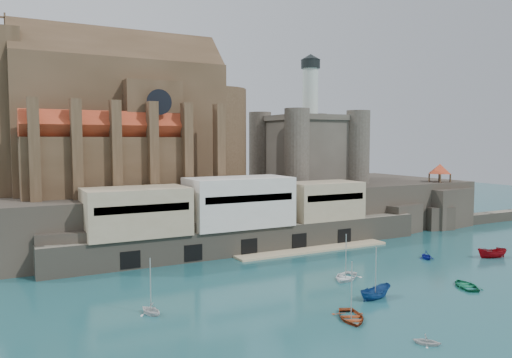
{
  "coord_description": "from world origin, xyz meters",
  "views": [
    {
      "loc": [
        -47.76,
        -54.15,
        19.45
      ],
      "look_at": [
        -2.08,
        32.0,
        11.86
      ],
      "focal_mm": 35.0,
      "sensor_mm": 36.0,
      "label": 1
    }
  ],
  "objects": [
    {
      "name": "boat_0",
      "position": [
        -13.81,
        -12.24,
        0.0
      ],
      "size": [
        4.01,
        2.63,
        5.45
      ],
      "primitive_type": "imported",
      "rotation": [
        0.0,
        0.0,
        5.86
      ],
      "color": "#943918",
      "rests_on": "ground"
    },
    {
      "name": "castle_keep",
      "position": [
        16.08,
        41.08,
        18.31
      ],
      "size": [
        21.2,
        21.2,
        29.3
      ],
      "color": "#433D34",
      "rests_on": "promontory"
    },
    {
      "name": "boat_2",
      "position": [
        -6.65,
        -8.0,
        0.0
      ],
      "size": [
        2.16,
        2.11,
        4.96
      ],
      "primitive_type": "imported",
      "rotation": [
        0.0,
        0.0,
        1.71
      ],
      "color": "navy",
      "rests_on": "ground"
    },
    {
      "name": "ground",
      "position": [
        0.0,
        0.0,
        0.0
      ],
      "size": [
        300.0,
        300.0,
        0.0
      ],
      "primitive_type": "plane",
      "color": "#17494F",
      "rests_on": "ground"
    },
    {
      "name": "boat_5",
      "position": [
        24.97,
        -0.6,
        0.0
      ],
      "size": [
        2.53,
        2.49,
        5.25
      ],
      "primitive_type": "imported",
      "rotation": [
        0.0,
        0.0,
        4.41
      ],
      "color": "maroon",
      "rests_on": "ground"
    },
    {
      "name": "quay",
      "position": [
        -10.19,
        23.07,
        6.07
      ],
      "size": [
        70.0,
        12.0,
        13.05
      ],
      "color": "#6D6657",
      "rests_on": "ground"
    },
    {
      "name": "rock_outcrop",
      "position": [
        42.0,
        25.84,
        4.02
      ],
      "size": [
        14.5,
        10.5,
        8.7
      ],
      "color": "black",
      "rests_on": "ground"
    },
    {
      "name": "boat_6",
      "position": [
        -4.39,
        0.71,
        0.0
      ],
      "size": [
        3.2,
        3.97,
        5.61
      ],
      "primitive_type": "imported",
      "rotation": [
        0.0,
        0.0,
        5.31
      ],
      "color": "white",
      "rests_on": "ground"
    },
    {
      "name": "promontory",
      "position": [
        -0.19,
        39.37,
        4.92
      ],
      "size": [
        100.0,
        36.0,
        10.0
      ],
      "color": "black",
      "rests_on": "ground"
    },
    {
      "name": "boat_1",
      "position": [
        -11.74,
        -21.01,
        0.0
      ],
      "size": [
        2.6,
        2.47,
        2.59
      ],
      "primitive_type": "imported",
      "rotation": [
        0.0,
        0.0,
        0.68
      ],
      "color": "silver",
      "rests_on": "ground"
    },
    {
      "name": "pavilion",
      "position": [
        42.0,
        26.0,
        12.73
      ],
      "size": [
        6.4,
        6.4,
        5.4
      ],
      "color": "#463220",
      "rests_on": "rock_outcrop"
    },
    {
      "name": "boat_7",
      "position": [
        14.8,
        3.99,
        0.0
      ],
      "size": [
        3.19,
        2.67,
        3.18
      ],
      "primitive_type": "imported",
      "rotation": [
        0.0,
        0.0,
        5.85
      ],
      "color": "#121C92",
      "rests_on": "ground"
    },
    {
      "name": "church",
      "position": [
        -24.13,
        41.85,
        22.13
      ],
      "size": [
        47.0,
        25.93,
        30.51
      ],
      "color": "#463220",
      "rests_on": "promontory"
    },
    {
      "name": "boat_3",
      "position": [
        7.31,
        -9.86,
        0.0
      ],
      "size": [
        3.78,
        2.6,
        5.16
      ],
      "primitive_type": "imported",
      "rotation": [
        0.0,
        0.0,
        2.68
      ],
      "color": "#0E653F",
      "rests_on": "ground"
    },
    {
      "name": "boat_4",
      "position": [
        -32.65,
        -0.53,
        0.0
      ],
      "size": [
        3.27,
        2.58,
        3.31
      ],
      "primitive_type": "imported",
      "rotation": [
        0.0,
        0.0,
        3.48
      ],
      "color": "silver",
      "rests_on": "ground"
    }
  ]
}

